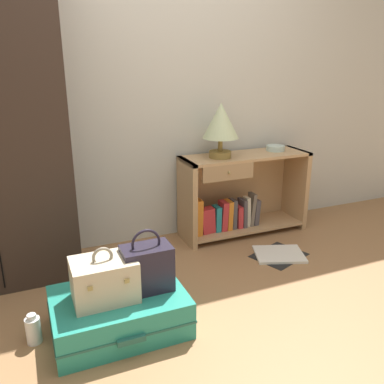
{
  "coord_description": "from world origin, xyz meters",
  "views": [
    {
      "loc": [
        -0.86,
        -1.49,
        1.39
      ],
      "look_at": [
        0.13,
        0.86,
        0.55
      ],
      "focal_mm": 38.12,
      "sensor_mm": 36.0,
      "label": 1
    }
  ],
  "objects_px": {
    "bookshelf": "(238,196)",
    "bottle": "(33,330)",
    "train_case": "(104,279)",
    "open_book_on_floor": "(279,254)",
    "suitcase_large": "(119,312)",
    "handbag": "(147,267)",
    "table_lamp": "(221,123)",
    "bowl": "(275,148)"
  },
  "relations": [
    {
      "from": "table_lamp",
      "to": "train_case",
      "type": "relative_size",
      "value": 1.29
    },
    {
      "from": "bookshelf",
      "to": "bowl",
      "type": "bearing_deg",
      "value": 2.68
    },
    {
      "from": "handbag",
      "to": "suitcase_large",
      "type": "bearing_deg",
      "value": 178.39
    },
    {
      "from": "train_case",
      "to": "open_book_on_floor",
      "type": "distance_m",
      "value": 1.45
    },
    {
      "from": "bookshelf",
      "to": "suitcase_large",
      "type": "distance_m",
      "value": 1.52
    },
    {
      "from": "train_case",
      "to": "bottle",
      "type": "height_order",
      "value": "train_case"
    },
    {
      "from": "bookshelf",
      "to": "handbag",
      "type": "bearing_deg",
      "value": -139.44
    },
    {
      "from": "handbag",
      "to": "bottle",
      "type": "relative_size",
      "value": 2.11
    },
    {
      "from": "table_lamp",
      "to": "bottle",
      "type": "relative_size",
      "value": 2.52
    },
    {
      "from": "handbag",
      "to": "bottle",
      "type": "distance_m",
      "value": 0.65
    },
    {
      "from": "train_case",
      "to": "open_book_on_floor",
      "type": "xyz_separation_m",
      "value": [
        1.36,
        0.4,
        -0.31
      ]
    },
    {
      "from": "train_case",
      "to": "open_book_on_floor",
      "type": "bearing_deg",
      "value": 16.36
    },
    {
      "from": "open_book_on_floor",
      "to": "bottle",
      "type": "bearing_deg",
      "value": -169.3
    },
    {
      "from": "bottle",
      "to": "bookshelf",
      "type": "bearing_deg",
      "value": 26.82
    },
    {
      "from": "suitcase_large",
      "to": "open_book_on_floor",
      "type": "bearing_deg",
      "value": 16.81
    },
    {
      "from": "suitcase_large",
      "to": "handbag",
      "type": "relative_size",
      "value": 2.01
    },
    {
      "from": "bookshelf",
      "to": "suitcase_large",
      "type": "height_order",
      "value": "bookshelf"
    },
    {
      "from": "suitcase_large",
      "to": "table_lamp",
      "type": "bearing_deg",
      "value": 40.33
    },
    {
      "from": "bottle",
      "to": "open_book_on_floor",
      "type": "height_order",
      "value": "bottle"
    },
    {
      "from": "bowl",
      "to": "open_book_on_floor",
      "type": "xyz_separation_m",
      "value": [
        -0.27,
        -0.52,
        -0.68
      ]
    },
    {
      "from": "bowl",
      "to": "bottle",
      "type": "height_order",
      "value": "bowl"
    },
    {
      "from": "handbag",
      "to": "bookshelf",
      "type": "bearing_deg",
      "value": 40.56
    },
    {
      "from": "table_lamp",
      "to": "handbag",
      "type": "xyz_separation_m",
      "value": [
        -0.86,
        -0.87,
        -0.59
      ]
    },
    {
      "from": "bookshelf",
      "to": "bowl",
      "type": "relative_size",
      "value": 6.93
    },
    {
      "from": "bowl",
      "to": "train_case",
      "type": "xyz_separation_m",
      "value": [
        -1.62,
        -0.92,
        -0.36
      ]
    },
    {
      "from": "bookshelf",
      "to": "bottle",
      "type": "bearing_deg",
      "value": -153.18
    },
    {
      "from": "table_lamp",
      "to": "bowl",
      "type": "relative_size",
      "value": 2.73
    },
    {
      "from": "suitcase_large",
      "to": "train_case",
      "type": "relative_size",
      "value": 2.17
    },
    {
      "from": "handbag",
      "to": "open_book_on_floor",
      "type": "bearing_deg",
      "value": 19.25
    },
    {
      "from": "bowl",
      "to": "suitcase_large",
      "type": "height_order",
      "value": "bowl"
    },
    {
      "from": "bowl",
      "to": "train_case",
      "type": "bearing_deg",
      "value": -150.48
    },
    {
      "from": "table_lamp",
      "to": "handbag",
      "type": "distance_m",
      "value": 1.36
    },
    {
      "from": "train_case",
      "to": "bottle",
      "type": "relative_size",
      "value": 1.95
    },
    {
      "from": "bowl",
      "to": "handbag",
      "type": "relative_size",
      "value": 0.44
    },
    {
      "from": "bowl",
      "to": "open_book_on_floor",
      "type": "bearing_deg",
      "value": -117.22
    },
    {
      "from": "bottle",
      "to": "train_case",
      "type": "bearing_deg",
      "value": -11.34
    },
    {
      "from": "suitcase_large",
      "to": "train_case",
      "type": "distance_m",
      "value": 0.23
    },
    {
      "from": "bottle",
      "to": "table_lamp",
      "type": "bearing_deg",
      "value": 28.96
    },
    {
      "from": "bowl",
      "to": "handbag",
      "type": "height_order",
      "value": "bowl"
    },
    {
      "from": "bookshelf",
      "to": "bottle",
      "type": "distance_m",
      "value": 1.86
    },
    {
      "from": "bookshelf",
      "to": "handbag",
      "type": "xyz_separation_m",
      "value": [
        -1.05,
        -0.9,
        0.02
      ]
    },
    {
      "from": "bookshelf",
      "to": "train_case",
      "type": "height_order",
      "value": "bookshelf"
    }
  ]
}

